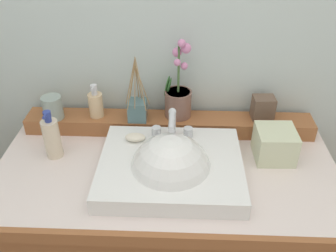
{
  "coord_description": "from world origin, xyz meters",
  "views": [
    {
      "loc": [
        0.05,
        -0.95,
        1.64
      ],
      "look_at": [
        0.01,
        -0.01,
        1.02
      ],
      "focal_mm": 39.33,
      "sensor_mm": 36.0,
      "label": 1
    }
  ],
  "objects_px": {
    "sink_basin": "(171,171)",
    "tissue_box": "(275,144)",
    "soap_dispenser": "(96,104)",
    "lotion_bottle": "(52,138)",
    "soap_bar": "(135,137)",
    "potted_plant": "(178,97)",
    "trinket_box": "(263,108)",
    "tumbler_cup": "(53,108)",
    "reed_diffuser": "(137,109)"
  },
  "relations": [
    {
      "from": "sink_basin",
      "to": "potted_plant",
      "type": "bearing_deg",
      "value": 86.57
    },
    {
      "from": "tumbler_cup",
      "to": "trinket_box",
      "type": "height_order",
      "value": "same"
    },
    {
      "from": "soap_bar",
      "to": "tumbler_cup",
      "type": "distance_m",
      "value": 0.35
    },
    {
      "from": "soap_dispenser",
      "to": "tissue_box",
      "type": "height_order",
      "value": "soap_dispenser"
    },
    {
      "from": "soap_bar",
      "to": "potted_plant",
      "type": "xyz_separation_m",
      "value": [
        0.14,
        0.17,
        0.07
      ]
    },
    {
      "from": "reed_diffuser",
      "to": "sink_basin",
      "type": "bearing_deg",
      "value": -62.11
    },
    {
      "from": "sink_basin",
      "to": "potted_plant",
      "type": "relative_size",
      "value": 1.51
    },
    {
      "from": "soap_bar",
      "to": "lotion_bottle",
      "type": "bearing_deg",
      "value": -175.59
    },
    {
      "from": "soap_dispenser",
      "to": "lotion_bottle",
      "type": "bearing_deg",
      "value": -125.0
    },
    {
      "from": "soap_bar",
      "to": "trinket_box",
      "type": "relative_size",
      "value": 0.81
    },
    {
      "from": "soap_dispenser",
      "to": "lotion_bottle",
      "type": "xyz_separation_m",
      "value": [
        -0.12,
        -0.17,
        -0.04
      ]
    },
    {
      "from": "potted_plant",
      "to": "trinket_box",
      "type": "xyz_separation_m",
      "value": [
        0.31,
        -0.01,
        -0.04
      ]
    },
    {
      "from": "sink_basin",
      "to": "potted_plant",
      "type": "xyz_separation_m",
      "value": [
        0.02,
        0.28,
        0.12
      ]
    },
    {
      "from": "soap_dispenser",
      "to": "trinket_box",
      "type": "relative_size",
      "value": 1.49
    },
    {
      "from": "sink_basin",
      "to": "trinket_box",
      "type": "distance_m",
      "value": 0.44
    },
    {
      "from": "sink_basin",
      "to": "soap_dispenser",
      "type": "height_order",
      "value": "soap_dispenser"
    },
    {
      "from": "lotion_bottle",
      "to": "soap_dispenser",
      "type": "bearing_deg",
      "value": 55.0
    },
    {
      "from": "soap_bar",
      "to": "lotion_bottle",
      "type": "height_order",
      "value": "lotion_bottle"
    },
    {
      "from": "potted_plant",
      "to": "soap_bar",
      "type": "bearing_deg",
      "value": -130.7
    },
    {
      "from": "tissue_box",
      "to": "sink_basin",
      "type": "bearing_deg",
      "value": -161.37
    },
    {
      "from": "tumbler_cup",
      "to": "lotion_bottle",
      "type": "distance_m",
      "value": 0.16
    },
    {
      "from": "soap_bar",
      "to": "soap_dispenser",
      "type": "xyz_separation_m",
      "value": [
        -0.16,
        0.15,
        0.04
      ]
    },
    {
      "from": "sink_basin",
      "to": "tissue_box",
      "type": "relative_size",
      "value": 3.51
    },
    {
      "from": "sink_basin",
      "to": "lotion_bottle",
      "type": "xyz_separation_m",
      "value": [
        -0.41,
        0.09,
        0.05
      ]
    },
    {
      "from": "soap_dispenser",
      "to": "soap_bar",
      "type": "bearing_deg",
      "value": -42.38
    },
    {
      "from": "soap_bar",
      "to": "trinket_box",
      "type": "xyz_separation_m",
      "value": [
        0.46,
        0.16,
        0.03
      ]
    },
    {
      "from": "trinket_box",
      "to": "tissue_box",
      "type": "distance_m",
      "value": 0.17
    },
    {
      "from": "potted_plant",
      "to": "tumbler_cup",
      "type": "distance_m",
      "value": 0.46
    },
    {
      "from": "reed_diffuser",
      "to": "trinket_box",
      "type": "xyz_separation_m",
      "value": [
        0.46,
        0.03,
        0.0
      ]
    },
    {
      "from": "potted_plant",
      "to": "tissue_box",
      "type": "relative_size",
      "value": 2.33
    },
    {
      "from": "sink_basin",
      "to": "lotion_bottle",
      "type": "height_order",
      "value": "lotion_bottle"
    },
    {
      "from": "potted_plant",
      "to": "trinket_box",
      "type": "distance_m",
      "value": 0.32
    },
    {
      "from": "potted_plant",
      "to": "soap_dispenser",
      "type": "bearing_deg",
      "value": -176.67
    },
    {
      "from": "tumbler_cup",
      "to": "soap_dispenser",
      "type": "bearing_deg",
      "value": 7.44
    },
    {
      "from": "sink_basin",
      "to": "trinket_box",
      "type": "xyz_separation_m",
      "value": [
        0.33,
        0.27,
        0.08
      ]
    },
    {
      "from": "potted_plant",
      "to": "sink_basin",
      "type": "bearing_deg",
      "value": -93.43
    },
    {
      "from": "potted_plant",
      "to": "lotion_bottle",
      "type": "relative_size",
      "value": 1.7
    },
    {
      "from": "sink_basin",
      "to": "reed_diffuser",
      "type": "bearing_deg",
      "value": 117.89
    },
    {
      "from": "lotion_bottle",
      "to": "tissue_box",
      "type": "distance_m",
      "value": 0.76
    },
    {
      "from": "potted_plant",
      "to": "reed_diffuser",
      "type": "relative_size",
      "value": 1.22
    },
    {
      "from": "potted_plant",
      "to": "reed_diffuser",
      "type": "height_order",
      "value": "potted_plant"
    },
    {
      "from": "reed_diffuser",
      "to": "lotion_bottle",
      "type": "relative_size",
      "value": 1.39
    },
    {
      "from": "soap_dispenser",
      "to": "trinket_box",
      "type": "distance_m",
      "value": 0.62
    },
    {
      "from": "tumbler_cup",
      "to": "tissue_box",
      "type": "distance_m",
      "value": 0.81
    },
    {
      "from": "sink_basin",
      "to": "tissue_box",
      "type": "height_order",
      "value": "sink_basin"
    },
    {
      "from": "sink_basin",
      "to": "trinket_box",
      "type": "height_order",
      "value": "sink_basin"
    },
    {
      "from": "tissue_box",
      "to": "soap_bar",
      "type": "bearing_deg",
      "value": -179.73
    },
    {
      "from": "potted_plant",
      "to": "soap_dispenser",
      "type": "distance_m",
      "value": 0.31
    },
    {
      "from": "tumbler_cup",
      "to": "trinket_box",
      "type": "relative_size",
      "value": 1.0
    },
    {
      "from": "reed_diffuser",
      "to": "lotion_bottle",
      "type": "xyz_separation_m",
      "value": [
        -0.28,
        -0.15,
        -0.03
      ]
    }
  ]
}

